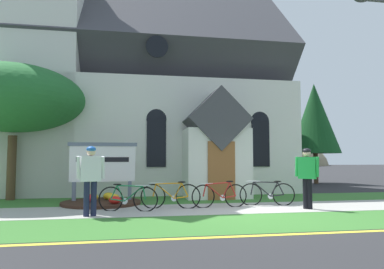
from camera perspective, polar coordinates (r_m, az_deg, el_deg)
The scene contains 17 objects.
ground at distance 13.26m, azimuth 4.29°, elevation -10.34°, with size 140.00×140.00×0.00m, color #2B2B2D.
sidewalk_slab at distance 10.28m, azimuth -4.40°, elevation -12.15°, with size 32.00×2.27×0.01m, color #A8A59E.
grass_verge at distance 8.00m, azimuth -2.72°, elevation -14.51°, with size 32.00×2.39×0.01m, color #38722D.
church_lawn at distance 12.68m, azimuth -5.48°, elevation -10.60°, with size 24.00×2.58×0.01m, color #38722D.
curb_paint_stripe at distance 6.69m, azimuth -1.20°, elevation -16.60°, with size 28.00×0.16×0.01m, color yellow.
church_building at distance 18.47m, azimuth -8.02°, elevation 5.93°, with size 12.87×11.20×12.44m.
church_sign at distance 12.10m, azimuth -14.34°, elevation -4.61°, with size 2.26×0.22×2.01m.
flower_bed at distance 11.84m, azimuth -14.49°, elevation -10.58°, with size 2.53×2.53×0.34m.
bicycle_yellow at distance 10.76m, azimuth 4.56°, elevation -9.83°, with size 1.73×0.09×0.82m.
bicycle_orange at distance 10.11m, azimuth -10.42°, elevation -10.18°, with size 1.65×0.44×0.79m.
bicycle_red at distance 11.41m, azimuth 12.21°, elevation -9.40°, with size 1.74×0.31×0.80m.
bicycle_silver at distance 10.51m, azimuth -3.48°, elevation -9.91°, with size 1.75×0.40×0.82m.
cyclist_in_red_jersey at distance 10.87m, azimuth 18.25°, elevation -5.93°, with size 0.52×0.55×1.78m.
cyclist_in_green_jersey at distance 9.39m, azimuth -16.20°, elevation -6.25°, with size 0.69×0.34×1.79m.
roadside_conifer at distance 22.50m, azimuth 19.36°, elevation 2.49°, with size 2.97×2.97×6.06m.
yard_deciduous_tree at distance 14.35m, azimuth -27.04°, elevation 5.17°, with size 5.01×5.01×4.87m.
distant_hill at distance 80.67m, azimuth -14.05°, elevation -4.95°, with size 104.18×54.82×24.42m, color #847A5B.
Camera 1 is at (-3.24, -8.78, 1.46)m, focal length 32.71 mm.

